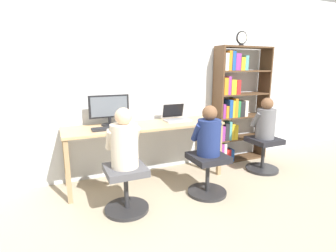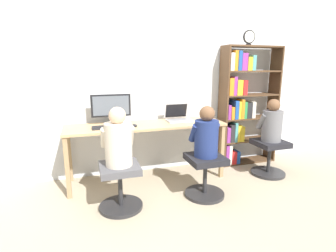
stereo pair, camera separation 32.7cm
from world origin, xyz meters
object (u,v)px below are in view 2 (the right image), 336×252
object	(u,v)px
office_chair_left	(120,184)
person_at_laptop	(206,135)
office_chair_side	(269,155)
person_near_shelf	(272,123)
desktop_monitor	(111,109)
keyboard	(111,127)
desk_clock	(249,37)
laptop	(178,117)
office_chair_right	(205,173)
bookshelf	(242,106)
person_at_monitor	(118,140)

from	to	relation	value
office_chair_left	person_at_laptop	size ratio (longest dim) A/B	0.85
office_chair_side	person_near_shelf	xyz separation A→B (m)	(-0.00, 0.00, 0.46)
desktop_monitor	keyboard	xyz separation A→B (m)	(-0.03, -0.23, -0.18)
desk_clock	laptop	bearing A→B (deg)	-179.92
office_chair_right	person_at_laptop	distance (m)	0.46
bookshelf	person_at_monitor	bearing A→B (deg)	-157.97
bookshelf	person_near_shelf	bearing A→B (deg)	-74.07
person_at_monitor	office_chair_side	size ratio (longest dim) A/B	1.24
office_chair_left	office_chair_right	distance (m)	0.97
keyboard	bookshelf	size ratio (longest dim) A/B	0.25
person_near_shelf	laptop	bearing A→B (deg)	159.01
office_chair_right	bookshelf	size ratio (longest dim) A/B	0.27
person_at_laptop	desk_clock	xyz separation A→B (m)	(0.99, 0.75, 1.15)
desk_clock	office_chair_side	bearing A→B (deg)	-73.40
person_near_shelf	desktop_monitor	bearing A→B (deg)	166.24
desktop_monitor	office_chair_side	size ratio (longest dim) A/B	1.03
keyboard	desktop_monitor	bearing A→B (deg)	81.46
person_at_laptop	person_near_shelf	xyz separation A→B (m)	(1.12, 0.30, 0.00)
person_at_laptop	bookshelf	xyz separation A→B (m)	(0.98, 0.81, 0.16)
person_at_laptop	office_chair_side	world-z (taller)	person_at_laptop
desktop_monitor	desk_clock	size ratio (longest dim) A/B	2.46
office_chair_right	office_chair_side	xyz separation A→B (m)	(1.12, 0.30, 0.00)
laptop	office_chair_left	distance (m)	1.29
desktop_monitor	office_chair_side	xyz separation A→B (m)	(2.08, -0.51, -0.68)
bookshelf	desk_clock	bearing A→B (deg)	-80.89
person_at_laptop	bookshelf	size ratio (longest dim) A/B	0.32
desktop_monitor	office_chair_right	xyz separation A→B (m)	(0.95, -0.81, -0.68)
office_chair_side	person_near_shelf	size ratio (longest dim) A/B	0.85
person_at_monitor	desk_clock	xyz separation A→B (m)	(1.96, 0.73, 1.13)
office_chair_right	desk_clock	bearing A→B (deg)	37.49
person_at_laptop	office_chair_side	distance (m)	1.25
keyboard	person_at_monitor	distance (m)	0.56
keyboard	office_chair_right	world-z (taller)	keyboard
keyboard	person_near_shelf	xyz separation A→B (m)	(2.11, -0.28, -0.03)
keyboard	office_chair_side	bearing A→B (deg)	-7.73
person_at_monitor	office_chair_side	world-z (taller)	person_at_monitor
desk_clock	office_chair_side	distance (m)	1.68
office_chair_right	person_near_shelf	bearing A→B (deg)	15.02
person_at_monitor	office_chair_side	distance (m)	2.17
laptop	person_at_monitor	size ratio (longest dim) A/B	0.57
office_chair_left	bookshelf	size ratio (longest dim) A/B	0.27
laptop	person_at_laptop	size ratio (longest dim) A/B	0.60
person_at_monitor	person_near_shelf	size ratio (longest dim) A/B	1.05
bookshelf	person_near_shelf	xyz separation A→B (m)	(0.15, -0.51, -0.16)
desktop_monitor	person_at_monitor	size ratio (longest dim) A/B	0.83
bookshelf	office_chair_side	xyz separation A→B (m)	(0.15, -0.51, -0.62)
bookshelf	office_chair_right	bearing A→B (deg)	-140.27
desktop_monitor	office_chair_left	world-z (taller)	desktop_monitor
keyboard	person_at_monitor	xyz separation A→B (m)	(0.01, -0.56, -0.02)
office_chair_right	person_at_monitor	size ratio (longest dim) A/B	0.80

